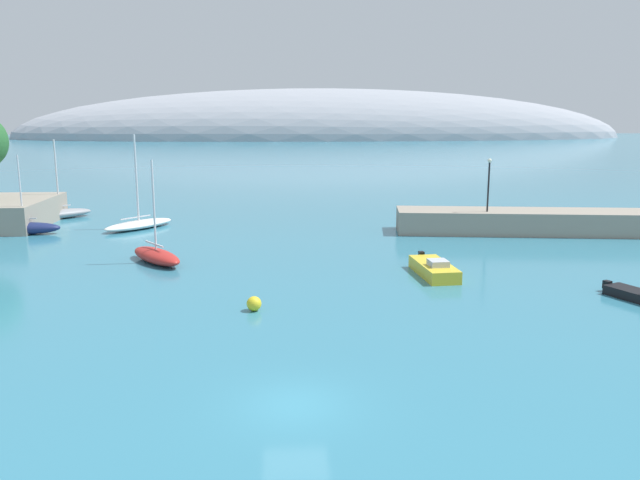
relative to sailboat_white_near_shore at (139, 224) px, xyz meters
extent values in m
plane|color=teal|center=(13.77, -37.73, -0.48)|extent=(600.00, 600.00, 0.00)
cube|color=gray|center=(35.45, -4.49, 0.56)|extent=(23.38, 7.44, 2.08)
ellipsoid|color=#999EA8|center=(31.34, 212.53, -0.48)|extent=(257.32, 70.32, 41.04)
ellipsoid|color=white|center=(0.00, 0.00, -0.09)|extent=(6.65, 7.16, 0.77)
cylinder|color=silver|center=(0.00, 0.00, 4.30)|extent=(0.19, 0.19, 8.02)
cube|color=silver|center=(-0.22, -0.25, 0.64)|extent=(2.25, 2.59, 0.10)
ellipsoid|color=navy|center=(-9.68, -2.28, 0.07)|extent=(6.40, 2.00, 1.09)
cylinder|color=silver|center=(-9.68, -2.28, 3.62)|extent=(0.14, 0.14, 6.01)
cube|color=silver|center=(-9.96, -2.30, 0.97)|extent=(2.85, 0.23, 0.10)
ellipsoid|color=red|center=(4.27, -14.19, 0.03)|extent=(5.19, 6.06, 1.02)
cylinder|color=silver|center=(4.27, -14.19, 3.77)|extent=(0.15, 0.15, 6.46)
cube|color=silver|center=(4.11, -13.97, 0.89)|extent=(1.74, 2.28, 0.10)
ellipsoid|color=gray|center=(-9.41, 6.40, 0.00)|extent=(6.36, 5.70, 0.95)
cylinder|color=silver|center=(-9.41, 6.40, 4.05)|extent=(0.16, 0.16, 7.15)
cube|color=silver|center=(-9.64, 6.21, 0.82)|extent=(2.35, 1.93, 0.10)
cube|color=yellow|center=(23.57, -19.06, -0.05)|extent=(2.40, 5.43, 0.85)
cube|color=black|center=(23.34, -16.18, 0.16)|extent=(0.39, 0.47, 0.76)
cube|color=#B2B7C1|center=(23.63, -19.85, 0.57)|extent=(1.29, 1.36, 0.40)
cube|color=black|center=(33.23, -23.56, -0.06)|extent=(0.51, 0.55, 0.51)
sphere|color=yellow|center=(11.79, -26.09, -0.07)|extent=(0.82, 0.82, 0.82)
cylinder|color=black|center=(31.73, -4.97, 3.77)|extent=(0.16, 0.16, 4.34)
sphere|color=#EAEACC|center=(31.73, -4.97, 6.12)|extent=(0.36, 0.36, 0.36)
camera|label=1|loc=(13.29, -59.90, 10.31)|focal=35.68mm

